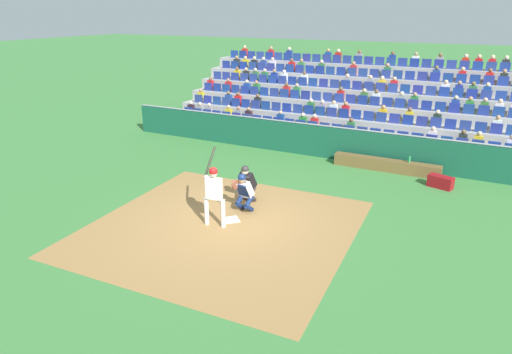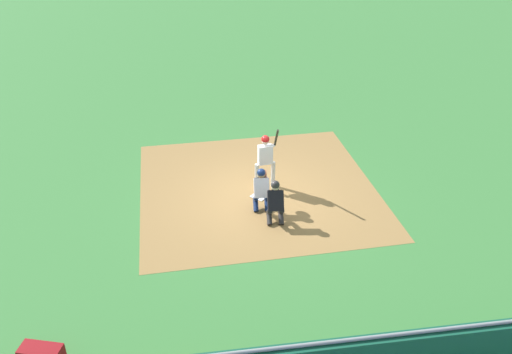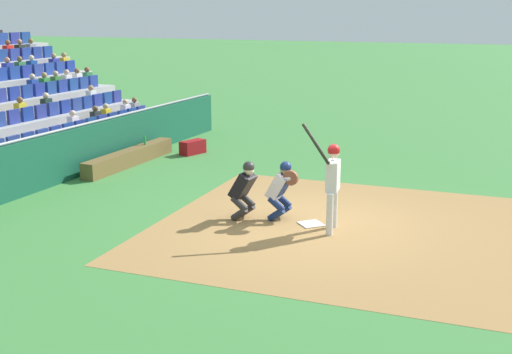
# 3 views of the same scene
# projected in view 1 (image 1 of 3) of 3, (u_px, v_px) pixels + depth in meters

# --- Properties ---
(ground_plane) EXTENTS (160.00, 160.00, 0.00)m
(ground_plane) POSITION_uv_depth(u_px,v_px,m) (231.00, 220.00, 12.93)
(ground_plane) COLOR #3D7D3B
(infield_dirt_patch) EXTENTS (7.27, 7.19, 0.01)m
(infield_dirt_patch) POSITION_uv_depth(u_px,v_px,m) (222.00, 227.00, 12.51)
(infield_dirt_patch) COLOR #9F7443
(infield_dirt_patch) RESTS_ON ground_plane
(home_plate_marker) EXTENTS (0.62, 0.62, 0.02)m
(home_plate_marker) POSITION_uv_depth(u_px,v_px,m) (231.00, 220.00, 12.93)
(home_plate_marker) COLOR white
(home_plate_marker) RESTS_ON infield_dirt_patch
(batter_at_plate) EXTENTS (0.65, 0.70, 2.15)m
(batter_at_plate) POSITION_uv_depth(u_px,v_px,m) (214.00, 190.00, 12.25)
(batter_at_plate) COLOR silver
(batter_at_plate) RESTS_ON ground_plane
(catcher_crouching) EXTENTS (0.49, 0.71, 1.26)m
(catcher_crouching) POSITION_uv_depth(u_px,v_px,m) (243.00, 190.00, 13.22)
(catcher_crouching) COLOR navy
(catcher_crouching) RESTS_ON ground_plane
(home_plate_umpire) EXTENTS (0.49, 0.53, 1.26)m
(home_plate_umpire) POSITION_uv_depth(u_px,v_px,m) (247.00, 182.00, 13.93)
(home_plate_umpire) COLOR #2D292A
(home_plate_umpire) RESTS_ON ground_plane
(dugout_wall) EXTENTS (17.88, 0.24, 1.34)m
(dugout_wall) POSITION_uv_depth(u_px,v_px,m) (315.00, 141.00, 18.46)
(dugout_wall) COLOR #15513B
(dugout_wall) RESTS_ON ground_plane
(dugout_bench) EXTENTS (3.92, 0.40, 0.44)m
(dugout_bench) POSITION_uv_depth(u_px,v_px,m) (386.00, 165.00, 16.85)
(dugout_bench) COLOR brown
(dugout_bench) RESTS_ON ground_plane
(water_bottle_on_bench) EXTENTS (0.07, 0.07, 0.25)m
(water_bottle_on_bench) POSITION_uv_depth(u_px,v_px,m) (409.00, 159.00, 16.39)
(water_bottle_on_bench) COLOR green
(water_bottle_on_bench) RESTS_ON dugout_bench
(equipment_duffel_bag) EXTENTS (0.88, 0.58, 0.41)m
(equipment_duffel_bag) POSITION_uv_depth(u_px,v_px,m) (440.00, 182.00, 15.25)
(equipment_duffel_bag) COLOR maroon
(equipment_duffel_bag) RESTS_ON ground_plane
(bleacher_stand) EXTENTS (17.09, 5.93, 3.72)m
(bleacher_stand) POSITION_uv_depth(u_px,v_px,m) (352.00, 105.00, 22.86)
(bleacher_stand) COLOR #A09F9F
(bleacher_stand) RESTS_ON ground_plane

